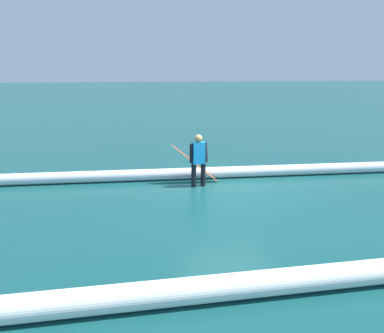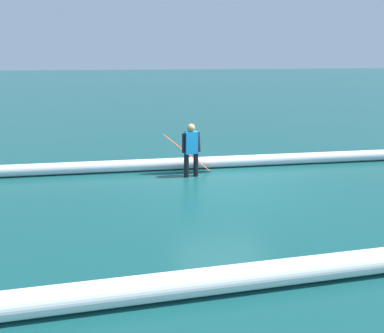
% 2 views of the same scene
% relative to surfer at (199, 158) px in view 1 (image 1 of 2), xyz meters
% --- Properties ---
extents(ground_plane, '(196.86, 196.86, 0.00)m').
position_rel_surfer_xyz_m(ground_plane, '(-0.72, 0.83, -0.83)').
color(ground_plane, '#114545').
extents(surfer, '(0.52, 0.27, 1.50)m').
position_rel_surfer_xyz_m(surfer, '(0.00, 0.00, 0.00)').
color(surfer, black).
rests_on(surfer, ground_plane).
extents(surfboard, '(1.44, 0.30, 1.21)m').
position_rel_surfer_xyz_m(surfboard, '(0.04, -0.35, -0.24)').
color(surfboard, '#E55926').
rests_on(surfboard, ground_plane).
extents(wave_crest_foreground, '(24.62, 1.21, 0.34)m').
position_rel_surfer_xyz_m(wave_crest_foreground, '(-1.02, -0.74, -0.66)').
color(wave_crest_foreground, white).
rests_on(wave_crest_foreground, ground_plane).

